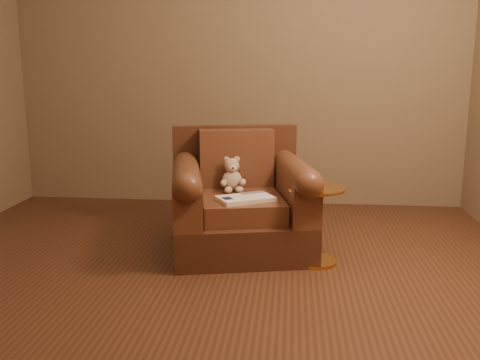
{
  "coord_description": "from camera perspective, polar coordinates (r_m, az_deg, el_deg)",
  "views": [
    {
      "loc": [
        0.49,
        -2.8,
        1.21
      ],
      "look_at": [
        0.15,
        0.62,
        0.49
      ],
      "focal_mm": 40.0,
      "sensor_mm": 36.0,
      "label": 1
    }
  ],
  "objects": [
    {
      "name": "teddy_bear",
      "position": [
        3.66,
        -0.83,
        0.23
      ],
      "size": [
        0.17,
        0.2,
        0.24
      ],
      "rotation": [
        0.0,
        0.0,
        0.25
      ],
      "color": "tan",
      "rests_on": "armchair"
    },
    {
      "name": "floor",
      "position": [
        3.09,
        -4.03,
        -11.35
      ],
      "size": [
        4.0,
        4.0,
        0.0
      ],
      "primitive_type": "plane",
      "color": "#4E2B1A",
      "rests_on": "ground"
    },
    {
      "name": "guidebook",
      "position": [
        3.41,
        0.59,
        -1.99
      ],
      "size": [
        0.4,
        0.35,
        0.03
      ],
      "rotation": [
        0.0,
        0.0,
        0.52
      ],
      "color": "beige",
      "rests_on": "armchair"
    },
    {
      "name": "side_table",
      "position": [
        3.4,
        8.07,
        -4.53
      ],
      "size": [
        0.35,
        0.35,
        0.49
      ],
      "color": "gold",
      "rests_on": "floor"
    },
    {
      "name": "armchair",
      "position": [
        3.63,
        -0.0,
        -2.53
      ],
      "size": [
        1.06,
        1.02,
        0.81
      ],
      "rotation": [
        0.0,
        0.0,
        0.21
      ],
      "color": "#442416",
      "rests_on": "floor"
    }
  ]
}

